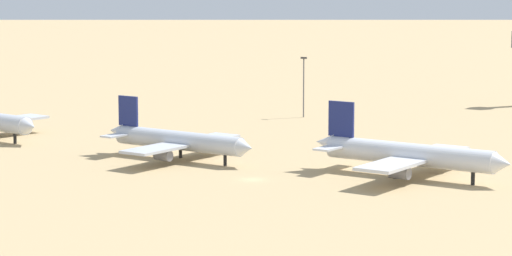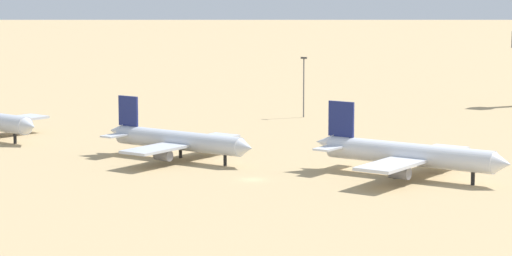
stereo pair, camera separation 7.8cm
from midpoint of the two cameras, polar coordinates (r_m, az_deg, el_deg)
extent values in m
plane|color=tan|center=(212.37, -0.21, -2.71)|extent=(4000.00, 4000.00, 0.00)
cone|color=silver|center=(259.24, -11.66, 0.08)|extent=(3.88, 4.60, 4.13)
cylinder|color=slate|center=(277.60, -12.48, 0.11)|extent=(4.25, 2.99, 2.39)
cylinder|color=black|center=(264.16, -12.41, -0.54)|extent=(0.76, 0.76, 2.39)
cylinder|color=silver|center=(234.91, -4.04, -0.65)|extent=(32.78, 6.55, 4.07)
cone|color=silver|center=(224.26, -0.53, -1.03)|extent=(3.34, 4.09, 3.87)
cone|color=silver|center=(246.29, -7.24, -0.15)|extent=(4.32, 3.76, 3.46)
cube|color=navy|center=(243.37, -6.66, 0.89)|extent=(5.31, 0.91, 6.61)
cube|color=silver|center=(247.04, -6.01, -0.16)|extent=(3.78, 7.15, 0.37)
cube|color=silver|center=(241.03, -7.28, -0.38)|extent=(3.78, 7.15, 0.37)
cube|color=silver|center=(234.37, -3.85, -0.82)|extent=(9.39, 32.99, 0.57)
cylinder|color=slate|center=(239.87, -2.51, -0.95)|extent=(3.82, 2.51, 2.24)
cylinder|color=slate|center=(228.14, -4.85, -1.43)|extent=(3.82, 2.51, 2.24)
cylinder|color=black|center=(227.88, -1.62, -1.70)|extent=(0.71, 0.71, 2.24)
cylinder|color=black|center=(238.22, -3.95, -1.29)|extent=(0.71, 0.71, 2.24)
cylinder|color=black|center=(234.50, -4.70, -1.45)|extent=(0.71, 0.71, 2.24)
cylinder|color=silver|center=(216.05, 7.95, -1.36)|extent=(35.48, 6.88, 4.41)
cone|color=silver|center=(208.24, 12.66, -1.82)|extent=(3.59, 4.41, 4.19)
cone|color=silver|center=(225.12, 3.60, -0.75)|extent=(4.66, 4.05, 3.75)
cube|color=navy|center=(222.51, 4.44, 0.47)|extent=(5.75, 0.95, 7.16)
cube|color=silver|center=(227.03, 4.99, -0.75)|extent=(4.05, 7.72, 0.40)
cube|color=silver|center=(219.51, 3.84, -1.03)|extent=(4.05, 7.72, 0.40)
cube|color=silver|center=(215.67, 8.21, -1.55)|extent=(9.96, 35.70, 0.62)
cylinder|color=slate|center=(222.78, 9.41, -1.68)|extent=(4.13, 2.70, 2.42)
cylinder|color=slate|center=(208.17, 7.45, -2.31)|extent=(4.13, 2.70, 2.42)
cylinder|color=black|center=(211.02, 11.18, -2.59)|extent=(0.77, 0.77, 2.42)
cylinder|color=black|center=(219.67, 7.86, -2.10)|extent=(0.77, 0.77, 2.42)
cylinder|color=black|center=(215.04, 7.22, -2.31)|extent=(0.77, 0.77, 2.42)
cylinder|color=#59595E|center=(306.05, 2.48, 2.08)|extent=(0.36, 0.36, 16.36)
cube|color=#333333|center=(305.31, 2.49, 3.66)|extent=(1.80, 0.50, 0.50)
camera|label=1|loc=(0.04, -90.01, 0.00)|focal=77.06mm
camera|label=2|loc=(0.04, 89.99, 0.00)|focal=77.06mm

